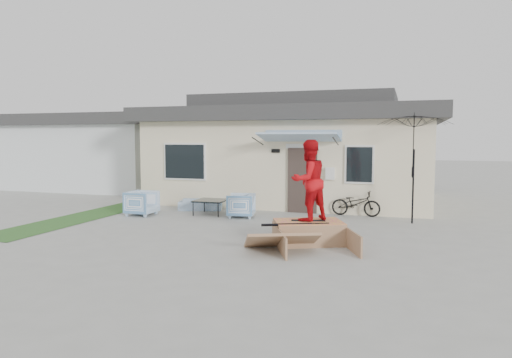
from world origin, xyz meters
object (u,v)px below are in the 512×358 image
(skater, at_px, (309,179))
(skate_ramp, at_px, (309,232))
(armchair_left, at_px, (142,202))
(coffee_table, at_px, (211,207))
(armchair_right, at_px, (241,204))
(bicycle, at_px, (356,201))
(patio_umbrella, at_px, (414,162))
(loveseat, at_px, (200,202))
(skateboard, at_px, (308,220))

(skater, bearing_deg, skate_ramp, 63.11)
(skate_ramp, relative_size, skater, 1.09)
(armchair_left, bearing_deg, coffee_table, -67.73)
(armchair_right, distance_m, bicycle, 3.57)
(coffee_table, xyz_separation_m, bicycle, (4.40, 1.13, 0.25))
(armchair_right, xyz_separation_m, coffee_table, (-1.09, 0.21, -0.17))
(patio_umbrella, bearing_deg, skater, -124.39)
(bicycle, distance_m, skate_ramp, 4.25)
(loveseat, bearing_deg, skateboard, 122.53)
(patio_umbrella, height_order, skate_ramp, patio_umbrella)
(skater, bearing_deg, skateboard, -140.55)
(armchair_left, xyz_separation_m, bicycle, (6.39, 1.95, 0.05))
(loveseat, height_order, coffee_table, loveseat)
(armchair_right, bearing_deg, skateboard, 32.95)
(armchair_right, bearing_deg, loveseat, -128.43)
(coffee_table, bearing_deg, skater, -38.76)
(armchair_right, bearing_deg, skater, 32.95)
(armchair_left, relative_size, coffee_table, 0.91)
(armchair_left, relative_size, skateboard, 1.10)
(loveseat, relative_size, skateboard, 1.84)
(armchair_left, height_order, coffee_table, armchair_left)
(bicycle, height_order, skate_ramp, bicycle)
(armchair_right, height_order, coffee_table, armchair_right)
(armchair_left, height_order, bicycle, bicycle)
(armchair_left, bearing_deg, bicycle, -73.31)
(bicycle, xyz_separation_m, skate_ramp, (-0.61, -4.20, -0.23))
(loveseat, xyz_separation_m, patio_umbrella, (6.77, -0.40, 1.47))
(skateboard, xyz_separation_m, skater, (0.00, -0.00, 0.95))
(bicycle, relative_size, patio_umbrella, 0.59)
(skater, bearing_deg, armchair_right, -96.95)
(skater, bearing_deg, loveseat, -90.58)
(skate_ramp, bearing_deg, patio_umbrella, 32.56)
(armchair_left, bearing_deg, patio_umbrella, -82.12)
(loveseat, distance_m, bicycle, 5.13)
(loveseat, bearing_deg, skate_ramp, 122.32)
(patio_umbrella, relative_size, skateboard, 3.26)
(patio_umbrella, height_order, skater, skater)
(skate_ramp, bearing_deg, skateboard, 90.00)
(armchair_left, relative_size, bicycle, 0.57)
(armchair_right, height_order, skate_ramp, armchair_right)
(skateboard, height_order, skater, skater)
(loveseat, xyz_separation_m, bicycle, (5.11, 0.39, 0.20))
(skateboard, bearing_deg, bicycle, 67.10)
(patio_umbrella, xyz_separation_m, skater, (-2.30, -3.36, -0.27))
(skate_ramp, bearing_deg, loveseat, 116.09)
(armchair_right, xyz_separation_m, patio_umbrella, (4.98, 0.54, 1.35))
(armchair_left, xyz_separation_m, skater, (5.75, -2.20, 1.05))
(coffee_table, height_order, skater, skater)
(coffee_table, bearing_deg, loveseat, 133.95)
(loveseat, relative_size, patio_umbrella, 0.57)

